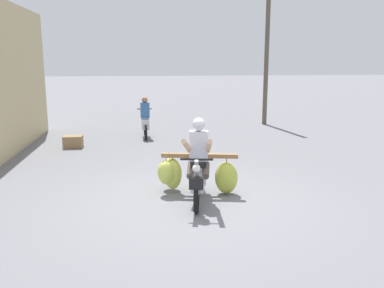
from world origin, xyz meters
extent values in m
plane|color=slate|center=(0.00, 0.00, 0.00)|extent=(120.00, 120.00, 0.00)
torus|color=black|center=(-0.04, -0.55, 0.28)|extent=(0.18, 0.57, 0.56)
torus|color=black|center=(0.18, 0.63, 0.28)|extent=(0.18, 0.57, 0.56)
cube|color=silver|center=(0.06, -0.06, 0.32)|extent=(0.34, 0.59, 0.08)
cube|color=silver|center=(0.13, 0.34, 0.50)|extent=(0.39, 0.68, 0.36)
cube|color=black|center=(0.11, 0.26, 0.72)|extent=(0.37, 0.64, 0.10)
cylinder|color=gray|center=(-0.02, -0.49, 0.62)|extent=(0.12, 0.29, 0.69)
cylinder|color=black|center=(-0.03, -0.53, 0.96)|extent=(0.56, 0.14, 0.04)
sphere|color=silver|center=(-0.05, -0.61, 0.82)|extent=(0.14, 0.14, 0.14)
cube|color=black|center=(-0.05, -0.65, 0.58)|extent=(0.27, 0.20, 0.20)
cube|color=silver|center=(-0.04, -0.55, 0.58)|extent=(0.15, 0.29, 0.04)
cube|color=olive|center=(0.16, 0.49, 0.78)|extent=(1.49, 0.37, 0.08)
cube|color=olive|center=(0.19, 0.66, 0.75)|extent=(1.34, 0.33, 0.06)
ellipsoid|color=#B5BF45|center=(-0.41, 0.88, 0.41)|extent=(0.36, 0.33, 0.46)
cylinder|color=#998459|center=(-0.41, 0.88, 0.70)|extent=(0.02, 0.02, 0.18)
ellipsoid|color=#B1BC41|center=(0.68, 0.41, 0.34)|extent=(0.55, 0.53, 0.63)
cylinder|color=#998459|center=(0.68, 0.41, 0.70)|extent=(0.02, 0.02, 0.19)
ellipsoid|color=#BAC44A|center=(-0.36, 0.60, 0.39)|extent=(0.37, 0.34, 0.62)
cylinder|color=#998459|center=(-0.36, 0.60, 0.73)|extent=(0.02, 0.02, 0.12)
ellipsoid|color=#C0CA50|center=(-0.50, 0.53, 0.45)|extent=(0.39, 0.36, 0.48)
cylinder|color=#998459|center=(-0.50, 0.53, 0.73)|extent=(0.02, 0.02, 0.13)
cube|color=#B2B7C6|center=(0.09, 0.14, 1.05)|extent=(0.37, 0.28, 0.56)
sphere|color=silver|center=(0.09, 0.12, 1.46)|extent=(0.24, 0.24, 0.24)
cylinder|color=tan|center=(0.22, -0.23, 1.11)|extent=(0.17, 0.72, 0.39)
cylinder|color=tan|center=(-0.16, -0.16, 1.11)|extent=(0.27, 0.72, 0.39)
cylinder|color=#4C4238|center=(0.21, 0.00, 0.62)|extent=(0.21, 0.46, 0.27)
cylinder|color=#4C4238|center=(-0.07, 0.05, 0.62)|extent=(0.21, 0.46, 0.27)
torus|color=black|center=(-0.88, 7.23, 0.26)|extent=(0.09, 0.52, 0.52)
torus|color=black|center=(-0.85, 6.13, 0.26)|extent=(0.09, 0.52, 0.52)
cube|color=silver|center=(-0.87, 6.58, 0.50)|extent=(0.26, 0.91, 0.32)
cylinder|color=black|center=(-0.88, 7.18, 0.92)|extent=(0.50, 0.05, 0.04)
cube|color=#386699|center=(-0.87, 6.56, 0.95)|extent=(0.31, 0.21, 0.52)
sphere|color=#9E7051|center=(-0.87, 6.58, 1.30)|extent=(0.20, 0.20, 0.20)
cube|color=olive|center=(-3.06, 5.25, 0.18)|extent=(0.56, 0.40, 0.36)
cylinder|color=brown|center=(4.03, 9.03, 2.94)|extent=(0.18, 0.18, 5.88)
camera|label=1|loc=(-0.90, -7.22, 2.63)|focal=38.27mm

